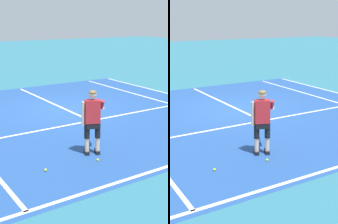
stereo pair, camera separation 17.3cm
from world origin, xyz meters
The scene contains 8 objects.
ground_plane centered at (0.00, 0.00, 0.00)m, with size 80.00×80.00×0.00m, color teal.
court_inner_surface centered at (0.00, -0.71, 0.00)m, with size 10.98×10.87×0.00m, color #234C93.
line_service centered at (0.00, -1.87, 0.00)m, with size 8.23×0.10×0.01m, color white.
line_centre_service centered at (0.00, 1.33, 0.00)m, with size 0.10×6.40×0.01m, color white.
line_singles_right centered at (4.12, -0.71, 0.00)m, with size 0.10×10.47×0.01m, color white.
tennis_player centered at (-1.57, -4.31, 0.99)m, with size 0.98×0.97×1.71m.
tennis_ball_near_feet centered at (-1.72, -4.79, 0.03)m, with size 0.07×0.07×0.07m, color #CCE02D.
tennis_ball_by_baseline centered at (-3.07, -4.61, 0.03)m, with size 0.07×0.07×0.07m, color #CCE02D.
Camera 1 is at (-6.11, -11.06, 3.43)m, focal length 53.40 mm.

